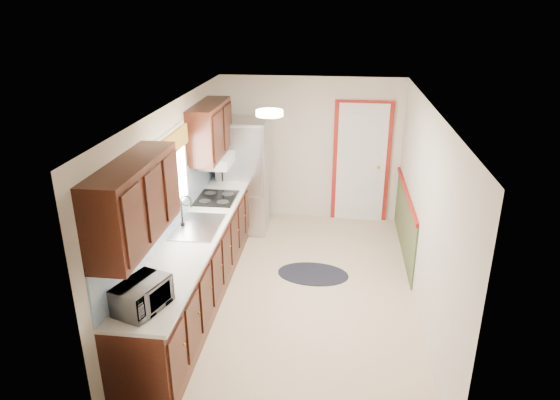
# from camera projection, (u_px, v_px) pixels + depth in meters

# --- Properties ---
(room_shell) EXTENTS (3.20, 5.20, 2.52)m
(room_shell) POSITION_uv_depth(u_px,v_px,m) (297.00, 206.00, 6.01)
(room_shell) COLOR beige
(room_shell) RESTS_ON ground
(kitchen_run) EXTENTS (0.63, 4.00, 2.20)m
(kitchen_run) POSITION_uv_depth(u_px,v_px,m) (193.00, 240.00, 6.03)
(kitchen_run) COLOR black
(kitchen_run) RESTS_ON ground
(back_wall_trim) EXTENTS (1.12, 2.30, 2.08)m
(back_wall_trim) POSITION_uv_depth(u_px,v_px,m) (370.00, 175.00, 8.06)
(back_wall_trim) COLOR maroon
(back_wall_trim) RESTS_ON ground
(ceiling_fixture) EXTENTS (0.30, 0.30, 0.06)m
(ceiling_fixture) POSITION_uv_depth(u_px,v_px,m) (270.00, 113.00, 5.43)
(ceiling_fixture) COLOR #FFD88C
(ceiling_fixture) RESTS_ON room_shell
(microwave) EXTENTS (0.41, 0.55, 0.33)m
(microwave) POSITION_uv_depth(u_px,v_px,m) (142.00, 293.00, 4.38)
(microwave) COLOR white
(microwave) RESTS_ON kitchen_run
(refrigerator) EXTENTS (0.78, 0.77, 1.82)m
(refrigerator) POSITION_uv_depth(u_px,v_px,m) (244.00, 176.00, 7.96)
(refrigerator) COLOR #B7B7BC
(refrigerator) RESTS_ON ground
(rug) EXTENTS (1.02, 0.69, 0.01)m
(rug) POSITION_uv_depth(u_px,v_px,m) (313.00, 274.00, 6.86)
(rug) COLOR black
(rug) RESTS_ON ground
(cooktop) EXTENTS (0.53, 0.63, 0.02)m
(cooktop) POSITION_uv_depth(u_px,v_px,m) (217.00, 198.00, 6.93)
(cooktop) COLOR black
(cooktop) RESTS_ON kitchen_run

